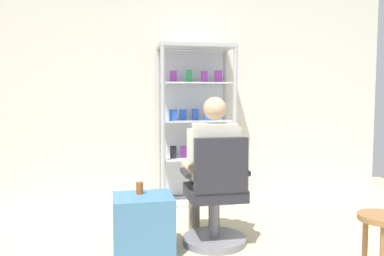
# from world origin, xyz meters

# --- Properties ---
(back_wall) EXTENTS (6.00, 0.10, 2.70)m
(back_wall) POSITION_xyz_m (0.00, 3.00, 1.35)
(back_wall) COLOR silver
(back_wall) RESTS_ON ground
(display_cabinet_main) EXTENTS (0.90, 0.45, 1.90)m
(display_cabinet_main) POSITION_xyz_m (0.40, 2.76, 0.96)
(display_cabinet_main) COLOR #B7B7BC
(display_cabinet_main) RESTS_ON ground
(office_chair) EXTENTS (0.56, 0.56, 0.96)m
(office_chair) POSITION_xyz_m (0.28, 1.31, 0.39)
(office_chair) COLOR slate
(office_chair) RESTS_ON ground
(seated_shopkeeper) EXTENTS (0.49, 0.57, 1.29)m
(seated_shopkeeper) POSITION_xyz_m (0.28, 1.47, 0.71)
(seated_shopkeeper) COLOR slate
(seated_shopkeeper) RESTS_ON ground
(storage_crate) EXTENTS (0.49, 0.42, 0.48)m
(storage_crate) POSITION_xyz_m (-0.35, 1.27, 0.24)
(storage_crate) COLOR teal
(storage_crate) RESTS_ON ground
(tea_glass) EXTENTS (0.06, 0.06, 0.10)m
(tea_glass) POSITION_xyz_m (-0.37, 1.33, 0.53)
(tea_glass) COLOR brown
(tea_glass) RESTS_ON storage_crate
(wooden_stool) EXTENTS (0.32, 0.32, 0.47)m
(wooden_stool) POSITION_xyz_m (1.25, 0.46, 0.37)
(wooden_stool) COLOR olive
(wooden_stool) RESTS_ON ground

